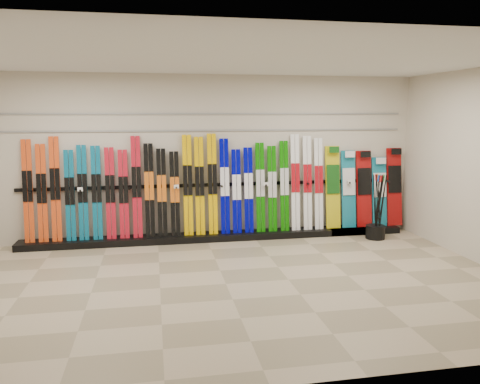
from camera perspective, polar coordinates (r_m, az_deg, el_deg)
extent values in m
plane|color=gray|center=(6.53, -1.74, -11.13)|extent=(8.00, 8.00, 0.00)
plane|color=beige|center=(8.62, -4.33, 4.18)|extent=(8.00, 0.00, 8.00)
plane|color=silver|center=(6.15, -1.88, 16.04)|extent=(8.00, 8.00, 0.00)
cube|color=black|center=(8.69, -2.57, -5.42)|extent=(8.00, 0.40, 0.12)
cube|color=#E14817|center=(8.74, -24.45, 0.08)|extent=(0.17, 0.23, 1.76)
cube|color=#E14817|center=(8.69, -23.00, -0.14)|extent=(0.17, 0.22, 1.68)
cube|color=#E14817|center=(8.64, -21.58, 0.32)|extent=(0.17, 0.23, 1.80)
cube|color=#0A5B7C|center=(8.60, -20.03, -0.41)|extent=(0.17, 0.20, 1.57)
cube|color=#0A5B7C|center=(8.57, -18.62, -0.09)|extent=(0.17, 0.21, 1.65)
cube|color=#0A5B7C|center=(8.54, -17.07, -0.10)|extent=(0.17, 0.21, 1.63)
cube|color=red|center=(8.51, -15.53, -0.16)|extent=(0.17, 0.21, 1.60)
cube|color=red|center=(8.50, -14.00, -0.26)|extent=(0.17, 0.20, 1.56)
cube|color=red|center=(8.48, -12.49, 0.59)|extent=(0.17, 0.23, 1.80)
cube|color=black|center=(8.48, -11.00, 0.19)|extent=(0.17, 0.21, 1.66)
cube|color=black|center=(8.48, -9.51, -0.08)|extent=(0.17, 0.20, 1.57)
cube|color=black|center=(8.49, -7.95, -0.22)|extent=(0.17, 0.20, 1.52)
cube|color=#F0B800|center=(8.49, -6.39, 0.82)|extent=(0.17, 0.23, 1.81)
cube|color=#F0B800|center=(8.51, -4.95, 0.73)|extent=(0.17, 0.23, 1.77)
cube|color=#F0B800|center=(8.54, -3.38, 0.97)|extent=(0.17, 0.23, 1.83)
cube|color=#0002A0|center=(8.57, -1.88, 0.70)|extent=(0.17, 0.22, 1.74)
cube|color=#0002A0|center=(8.61, -0.42, 0.08)|extent=(0.17, 0.20, 1.54)
cube|color=#0002A0|center=(8.65, 1.05, 0.23)|extent=(0.17, 0.20, 1.57)
cube|color=#0D6B04|center=(8.69, 2.49, 0.55)|extent=(0.17, 0.21, 1.65)
cube|color=#0D6B04|center=(8.75, 3.95, 0.39)|extent=(0.17, 0.21, 1.59)
cube|color=#0D6B04|center=(8.81, 5.42, 0.73)|extent=(0.17, 0.22, 1.68)
cube|color=white|center=(8.87, 6.76, 1.16)|extent=(0.17, 0.23, 1.80)
cube|color=white|center=(8.94, 8.21, 1.09)|extent=(0.17, 0.23, 1.77)
cube|color=white|center=(9.02, 9.56, 0.99)|extent=(0.17, 0.22, 1.73)
cube|color=gold|center=(9.16, 11.24, 0.57)|extent=(0.28, 0.24, 1.57)
cube|color=#14728C|center=(9.28, 13.08, 0.34)|extent=(0.28, 0.23, 1.48)
cube|color=#990C0C|center=(9.41, 14.87, 0.38)|extent=(0.30, 0.23, 1.47)
cube|color=#14728C|center=(9.56, 16.61, 0.04)|extent=(0.29, 0.21, 1.34)
cube|color=#990C0C|center=(9.70, 18.29, 0.61)|extent=(0.30, 0.23, 1.52)
cylinder|color=black|center=(9.09, 16.17, -4.70)|extent=(0.35, 0.35, 0.25)
cylinder|color=black|center=(8.88, 16.61, -1.85)|extent=(0.07, 0.13, 1.18)
cylinder|color=black|center=(8.97, 16.49, -1.73)|extent=(0.08, 0.13, 1.18)
cylinder|color=black|center=(9.02, 16.63, -1.68)|extent=(0.14, 0.06, 1.17)
cylinder|color=black|center=(9.00, 16.55, -1.69)|extent=(0.16, 0.06, 1.17)
cylinder|color=black|center=(9.04, 16.87, -1.67)|extent=(0.15, 0.02, 1.17)
cylinder|color=black|center=(9.07, 16.23, -1.59)|extent=(0.04, 0.15, 1.17)
cylinder|color=black|center=(8.96, 16.37, -1.73)|extent=(0.04, 0.09, 1.18)
cylinder|color=black|center=(9.00, 16.96, -1.72)|extent=(0.11, 0.03, 1.18)
cylinder|color=black|center=(9.04, 16.09, -1.63)|extent=(0.14, 0.05, 1.18)
cylinder|color=black|center=(9.01, 16.49, -1.68)|extent=(0.09, 0.08, 1.18)
cube|color=gray|center=(8.57, -4.36, 7.49)|extent=(7.60, 0.02, 0.03)
cube|color=gray|center=(8.57, -4.38, 9.50)|extent=(7.60, 0.02, 0.03)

